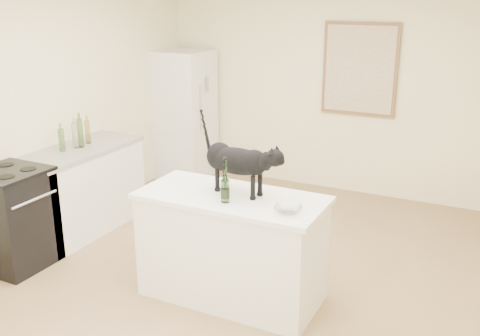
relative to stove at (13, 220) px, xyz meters
name	(u,v)px	position (x,y,z in m)	size (l,w,h in m)	color
floor	(232,282)	(1.95, 0.60, -0.45)	(5.50, 5.50, 0.00)	#9E7C54
wall_back	(335,88)	(1.95, 3.35, 0.85)	(4.50, 4.50, 0.00)	#F3E9BC
wall_left	(29,113)	(-0.30, 0.60, 0.85)	(5.50, 5.50, 0.00)	#F3E9BC
island_base	(232,249)	(2.05, 0.40, -0.02)	(1.44, 0.67, 0.86)	white
island_top	(232,198)	(2.05, 0.40, 0.43)	(1.50, 0.70, 0.04)	white
left_cabinets	(81,191)	(0.00, 0.90, -0.02)	(0.60, 1.40, 0.86)	white
left_countertop	(77,150)	(0.00, 0.90, 0.43)	(0.62, 1.44, 0.04)	gray
stove	(13,220)	(0.00, 0.00, 0.00)	(0.60, 0.60, 0.90)	black
fridge	(184,115)	(0.00, 2.95, 0.40)	(0.68, 0.68, 1.70)	white
artwork_frame	(360,69)	(2.25, 3.32, 1.10)	(0.90, 0.03, 1.10)	brown
artwork_canvas	(359,69)	(2.25, 3.30, 1.10)	(0.82, 0.00, 1.02)	beige
black_cat	(237,165)	(2.07, 0.47, 0.69)	(0.68, 0.20, 0.48)	black
wine_bottle	(225,183)	(2.08, 0.25, 0.61)	(0.07, 0.07, 0.31)	#2E5A24
glass_bowl	(288,209)	(2.58, 0.27, 0.48)	(0.21, 0.21, 0.05)	white
fridge_paper	(208,84)	(0.34, 3.01, 0.83)	(0.01, 0.16, 0.21)	beige
counter_bottle_cluster	(76,135)	(-0.02, 0.93, 0.58)	(0.12, 0.42, 0.30)	#2E5E20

